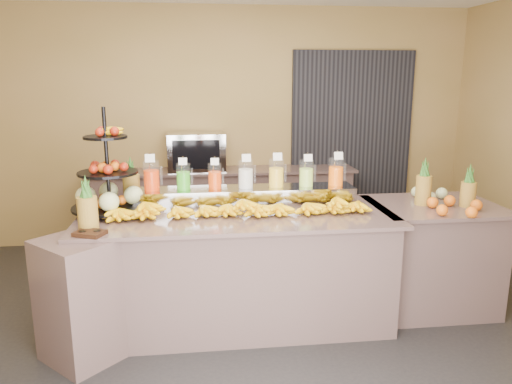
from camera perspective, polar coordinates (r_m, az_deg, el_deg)
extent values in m
plane|color=black|center=(4.06, -1.62, -16.44)|extent=(6.00, 6.00, 0.00)
cube|color=olive|center=(6.06, -3.95, 7.42)|extent=(6.00, 0.02, 2.80)
cube|color=black|center=(6.33, 10.81, 5.64)|extent=(1.50, 0.06, 2.20)
cube|color=#8C6965|center=(4.13, -2.06, -8.95)|extent=(2.40, 0.90, 0.90)
cube|color=#8C6965|center=(3.98, -2.11, -2.74)|extent=(2.50, 1.00, 0.03)
cube|color=#8C6965|center=(3.84, -19.22, -11.49)|extent=(0.71, 0.71, 0.90)
cube|color=#8C6965|center=(4.67, 19.26, -7.05)|extent=(1.00, 0.80, 0.90)
cube|color=#8C6965|center=(4.54, 19.70, -1.52)|extent=(1.08, 0.88, 0.03)
cube|color=#8C6965|center=(5.98, -3.67, -1.92)|extent=(3.00, 0.50, 0.90)
cube|color=#8C6965|center=(5.87, -3.74, 2.46)|extent=(3.10, 0.55, 0.03)
cube|color=gray|center=(4.23, -1.17, -0.49)|extent=(1.85, 0.30, 0.15)
cylinder|color=silver|center=(4.19, -11.87, 1.84)|extent=(0.13, 0.13, 0.24)
cylinder|color=red|center=(4.20, -11.84, 1.31)|extent=(0.12, 0.12, 0.17)
cylinder|color=gray|center=(4.19, -12.12, 2.60)|extent=(0.01, 0.01, 0.29)
cube|color=white|center=(4.10, -12.04, 3.80)|extent=(0.08, 0.02, 0.07)
cylinder|color=silver|center=(4.18, -8.30, 1.75)|extent=(0.12, 0.12, 0.22)
cylinder|color=green|center=(4.18, -8.28, 1.29)|extent=(0.11, 0.11, 0.15)
cylinder|color=gray|center=(4.18, -8.52, 2.43)|extent=(0.01, 0.01, 0.25)
cube|color=white|center=(4.10, -8.38, 3.48)|extent=(0.07, 0.02, 0.06)
cylinder|color=silver|center=(4.18, -4.73, 1.81)|extent=(0.11, 0.11, 0.21)
cylinder|color=#DE3900|center=(4.18, -4.72, 1.36)|extent=(0.11, 0.11, 0.14)
cylinder|color=gray|center=(4.18, -4.95, 2.47)|extent=(0.01, 0.01, 0.25)
cube|color=white|center=(4.10, -4.74, 3.49)|extent=(0.07, 0.02, 0.06)
cylinder|color=silver|center=(4.19, -1.18, 2.05)|extent=(0.13, 0.13, 0.23)
cylinder|color=silver|center=(4.20, -1.18, 1.55)|extent=(0.12, 0.12, 0.16)
cylinder|color=gray|center=(4.19, -1.41, 2.78)|extent=(0.01, 0.01, 0.28)
cube|color=white|center=(4.11, -1.11, 3.92)|extent=(0.07, 0.02, 0.06)
cylinder|color=silver|center=(4.23, 2.33, 2.16)|extent=(0.13, 0.13, 0.24)
cylinder|color=gold|center=(4.23, 2.33, 1.66)|extent=(0.12, 0.12, 0.16)
cylinder|color=gray|center=(4.22, 2.10, 2.91)|extent=(0.01, 0.01, 0.28)
cube|color=white|center=(4.14, 2.48, 4.06)|extent=(0.08, 0.02, 0.06)
cylinder|color=silver|center=(4.28, 5.77, 2.14)|extent=(0.12, 0.12, 0.22)
cylinder|color=#A3D04B|center=(4.28, 5.76, 1.68)|extent=(0.11, 0.11, 0.15)
cylinder|color=gray|center=(4.27, 5.56, 2.84)|extent=(0.01, 0.01, 0.26)
cube|color=white|center=(4.20, 5.98, 3.91)|extent=(0.07, 0.02, 0.06)
cylinder|color=silver|center=(4.34, 9.13, 2.28)|extent=(0.13, 0.13, 0.24)
cylinder|color=#FE6000|center=(4.35, 9.11, 1.80)|extent=(0.12, 0.12, 0.16)
cylinder|color=gray|center=(4.34, 8.91, 3.00)|extent=(0.01, 0.01, 0.28)
cube|color=white|center=(4.26, 9.42, 4.11)|extent=(0.07, 0.02, 0.06)
ellipsoid|color=yellow|center=(3.98, -15.24, -2.19)|extent=(0.26, 0.19, 0.11)
ellipsoid|color=yellow|center=(3.95, -12.24, -2.12)|extent=(0.26, 0.19, 0.11)
ellipsoid|color=yellow|center=(3.94, -9.22, -2.04)|extent=(0.26, 0.19, 0.11)
ellipsoid|color=yellow|center=(3.93, -6.18, -1.96)|extent=(0.26, 0.19, 0.11)
ellipsoid|color=yellow|center=(3.94, -3.14, -1.87)|extent=(0.26, 0.19, 0.11)
ellipsoid|color=yellow|center=(3.96, -0.13, -1.78)|extent=(0.26, 0.19, 0.11)
ellipsoid|color=yellow|center=(3.99, 2.85, -1.69)|extent=(0.26, 0.19, 0.11)
ellipsoid|color=yellow|center=(4.03, 5.78, -1.59)|extent=(0.26, 0.19, 0.11)
ellipsoid|color=yellow|center=(4.08, 8.65, -1.49)|extent=(0.26, 0.19, 0.11)
ellipsoid|color=yellow|center=(4.14, 11.43, -1.38)|extent=(0.26, 0.19, 0.11)
ellipsoid|color=yellow|center=(3.93, -12.60, -1.07)|extent=(0.21, 0.17, 0.10)
ellipsoid|color=yellow|center=(3.93, -1.64, -0.77)|extent=(0.21, 0.17, 0.10)
ellipsoid|color=yellow|center=(4.07, 8.96, -0.45)|extent=(0.21, 0.17, 0.10)
cylinder|color=black|center=(4.09, -16.67, 3.42)|extent=(0.04, 0.04, 0.84)
cylinder|color=black|center=(4.17, -16.33, -1.65)|extent=(0.71, 0.71, 0.02)
cylinder|color=black|center=(4.11, -16.58, 2.14)|extent=(0.55, 0.55, 0.02)
cylinder|color=black|center=(4.07, -16.84, 6.02)|extent=(0.40, 0.40, 0.02)
sphere|color=beige|center=(4.12, -13.84, -0.39)|extent=(0.16, 0.16, 0.16)
sphere|color=maroon|center=(4.08, -14.81, 2.85)|extent=(0.07, 0.07, 0.07)
sphere|color=orange|center=(4.17, -17.64, -0.99)|extent=(0.08, 0.08, 0.08)
cube|color=black|center=(3.64, -18.46, -4.49)|extent=(0.24, 0.21, 0.03)
cylinder|color=brown|center=(3.74, -18.67, -2.34)|extent=(0.14, 0.14, 0.24)
cone|color=#204C19|center=(3.69, -18.90, 0.66)|extent=(0.07, 0.07, 0.16)
cylinder|color=brown|center=(4.35, -14.02, 0.23)|extent=(0.14, 0.14, 0.26)
cone|color=#204C19|center=(4.31, -14.17, 2.96)|extent=(0.07, 0.07, 0.16)
cylinder|color=brown|center=(4.47, 18.57, 0.20)|extent=(0.14, 0.14, 0.25)
cylinder|color=brown|center=(4.54, 23.06, -0.24)|extent=(0.13, 0.13, 0.21)
ellipsoid|color=orange|center=(4.33, 21.84, -1.53)|extent=(0.38, 0.25, 0.09)
cube|color=gray|center=(5.83, -6.87, 4.62)|extent=(0.67, 0.48, 0.44)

